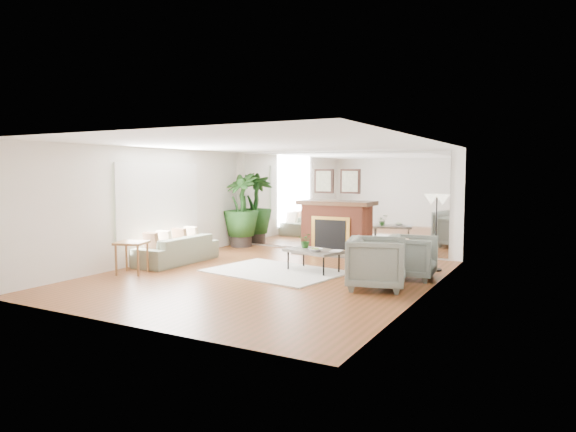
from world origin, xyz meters
The scene contains 18 objects.
ground centered at (0.00, 0.00, 0.00)m, with size 7.00×7.00×0.00m, color brown.
wall_left centered at (-2.99, 0.00, 1.25)m, with size 0.02×7.00×2.50m, color white.
wall_right centered at (2.99, 0.00, 1.25)m, with size 0.02×7.00×2.50m, color white.
wall_back centered at (0.00, 3.49, 1.25)m, with size 6.00×0.02×2.50m, color white.
mirror_panel centered at (0.00, 3.47, 1.25)m, with size 5.40×0.04×2.40m, color silver.
window_panel centered at (-2.96, 0.40, 1.35)m, with size 0.04×2.40×1.50m, color #B2E09E.
fireplace centered at (0.00, 3.26, 0.66)m, with size 1.85×0.83×2.05m.
area_rug centered at (-0.05, 0.48, 0.01)m, with size 2.53×1.81×0.03m, color silver.
coffee_table centered at (0.61, 0.87, 0.41)m, with size 1.25×0.92×0.45m.
sofa centered at (-2.45, 0.36, 0.29)m, with size 2.02×0.79×0.59m, color gray.
armchair_back centered at (2.47, 1.19, 0.40)m, with size 0.86×0.88×0.80m, color gray.
armchair_front centered at (2.19, 0.07, 0.44)m, with size 0.94×0.97×0.88m, color gray.
side_table centered at (-2.42, -0.98, 0.53)m, with size 0.71×0.71×0.63m.
potted_ficus centered at (-2.60, 3.10, 1.04)m, with size 1.10×1.10×1.95m.
floor_lamp centered at (2.70, 2.17, 1.31)m, with size 0.50×0.28×1.54m.
tabletop_plant centered at (0.37, 1.01, 0.60)m, with size 0.27×0.23×0.30m, color #25551F.
fruit_bowl centered at (0.75, 0.67, 0.48)m, with size 0.25×0.25×0.06m, color #9B653E.
book centered at (1.00, 0.84, 0.46)m, with size 0.21×0.29×0.02m, color #9B653E.
Camera 1 is at (4.97, -8.18, 1.97)m, focal length 32.00 mm.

